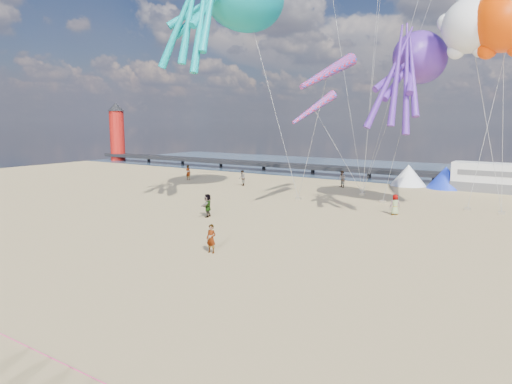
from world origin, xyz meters
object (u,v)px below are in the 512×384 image
(beachgoer_6, at_px, (395,205))
(sandbag_b, at_px, (383,202))
(tent_white, at_px, (408,175))
(sandbag_c, at_px, (502,213))
(sandbag_d, at_px, (467,209))
(sandbag_e, at_px, (362,194))
(motorhome_0, at_px, (487,177))
(standing_person, at_px, (211,239))
(beachgoer_1, at_px, (242,178))
(windsock_mid, at_px, (509,37))
(windsock_right, at_px, (314,108))
(windsock_left, at_px, (328,72))
(kite_octopus_purple, at_px, (420,58))
(lighthouse, at_px, (117,136))
(kite_teddy_orange, at_px, (504,20))
(kite_panda, at_px, (470,26))
(beachgoer_5, at_px, (188,173))
(tent_blue, at_px, (446,177))
(sandbag_a, at_px, (298,199))
(beachgoer_4, at_px, (208,205))
(beachgoer_7, at_px, (342,179))

(beachgoer_6, distance_m, sandbag_b, 5.30)
(tent_white, bearing_deg, sandbag_c, -49.10)
(sandbag_d, height_order, sandbag_e, same)
(motorhome_0, height_order, standing_person, motorhome_0)
(standing_person, xyz_separation_m, beachgoer_1, (-13.75, 22.65, 0.07))
(sandbag_d, bearing_deg, windsock_mid, 20.53)
(windsock_right, bearing_deg, windsock_left, -34.03)
(motorhome_0, distance_m, beachgoer_6, 17.70)
(motorhome_0, bearing_deg, kite_octopus_purple, -105.71)
(lighthouse, xyz_separation_m, standing_person, (52.07, -37.24, -3.68))
(motorhome_0, relative_size, kite_teddy_orange, 0.89)
(kite_panda, bearing_deg, sandbag_e, 138.68)
(sandbag_b, xyz_separation_m, kite_octopus_purple, (2.96, -1.43, 12.20))
(kite_octopus_purple, bearing_deg, beachgoer_5, 174.57)
(beachgoer_6, relative_size, sandbag_e, 3.26)
(sandbag_c, distance_m, kite_octopus_purple, 13.94)
(beachgoer_1, height_order, kite_octopus_purple, kite_octopus_purple)
(beachgoer_1, relative_size, kite_panda, 0.27)
(tent_blue, relative_size, kite_octopus_purple, 0.38)
(sandbag_b, bearing_deg, lighthouse, 163.36)
(kite_octopus_purple, relative_size, windsock_left, 1.36)
(sandbag_a, bearing_deg, beachgoer_4, -101.96)
(beachgoer_6, bearing_deg, motorhome_0, -140.19)
(beachgoer_6, bearing_deg, beachgoer_4, 0.55)
(lighthouse, bearing_deg, windsock_mid, -13.40)
(lighthouse, distance_m, sandbag_b, 57.71)
(sandbag_e, distance_m, windsock_mid, 18.22)
(tent_white, bearing_deg, kite_teddy_orange, -58.39)
(windsock_left, bearing_deg, beachgoer_5, 165.43)
(standing_person, height_order, beachgoer_5, beachgoer_5)
(beachgoer_5, distance_m, kite_octopus_purple, 30.80)
(beachgoer_5, bearing_deg, beachgoer_7, -167.38)
(windsock_mid, bearing_deg, lighthouse, 161.07)
(beachgoer_5, height_order, beachgoer_7, beachgoer_7)
(tent_blue, bearing_deg, kite_octopus_purple, -89.64)
(tent_white, bearing_deg, windsock_left, -95.02)
(lighthouse, distance_m, kite_octopus_purple, 61.29)
(motorhome_0, bearing_deg, tent_blue, 180.00)
(beachgoer_7, distance_m, kite_teddy_orange, 23.15)
(motorhome_0, height_order, windsock_left, windsock_left)
(motorhome_0, distance_m, windsock_right, 20.29)
(kite_panda, distance_m, windsock_right, 14.73)
(beachgoer_6, relative_size, kite_panda, 0.25)
(sandbag_c, xyz_separation_m, sandbag_d, (-2.53, 0.28, 0.00))
(beachgoer_1, xyz_separation_m, beachgoer_7, (10.04, 4.85, 0.05))
(windsock_left, distance_m, windsock_right, 7.00)
(lighthouse, bearing_deg, sandbag_d, -14.44)
(lighthouse, xyz_separation_m, windsock_left, (52.35, -22.82, 6.59))
(beachgoer_6, bearing_deg, sandbag_c, 178.92)
(beachgoer_6, distance_m, beachgoer_7, 14.66)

